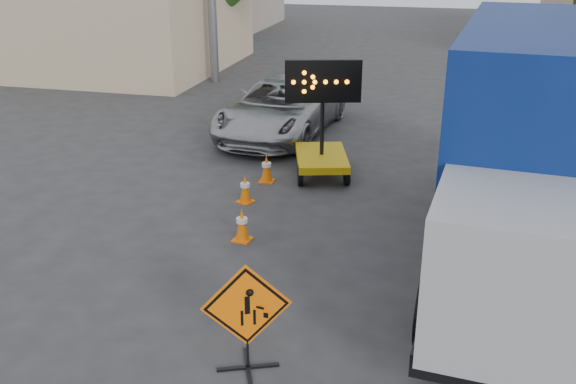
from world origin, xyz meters
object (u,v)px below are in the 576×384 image
at_px(pickup_truck, 281,107).
at_px(box_truck, 533,165).
at_px(construction_sign, 247,315).
at_px(arrow_board, 322,150).

xyz_separation_m(pickup_truck, box_truck, (6.45, -7.02, 1.12)).
bearing_deg(construction_sign, box_truck, 24.35).
height_order(construction_sign, arrow_board, arrow_board).
bearing_deg(pickup_truck, box_truck, -42.69).
height_order(pickup_truck, box_truck, box_truck).
relative_size(construction_sign, pickup_truck, 0.28).
xyz_separation_m(construction_sign, arrow_board, (-0.59, 7.97, -0.22)).
relative_size(construction_sign, box_truck, 0.18).
bearing_deg(box_truck, pickup_truck, 137.47).
relative_size(arrow_board, box_truck, 0.32).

